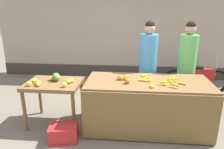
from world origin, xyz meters
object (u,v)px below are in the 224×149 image
object	(u,v)px
parked_motorcycle	(196,78)
produce_sack	(101,95)
vendor_woman_green_shirt	(186,68)
produce_crate	(64,133)
vendor_woman_blue_shirt	(148,67)

from	to	relation	value
parked_motorcycle	produce_sack	xyz separation A→B (m)	(-2.22, -0.83, -0.17)
vendor_woman_green_shirt	produce_sack	xyz separation A→B (m)	(-1.72, 0.08, -0.68)
vendor_woman_green_shirt	parked_motorcycle	bearing A→B (deg)	61.22
vendor_woman_green_shirt	parked_motorcycle	xyz separation A→B (m)	(0.50, 0.91, -0.51)
vendor_woman_green_shirt	produce_sack	world-z (taller)	vendor_woman_green_shirt
parked_motorcycle	produce_crate	size ratio (longest dim) A/B	3.64
vendor_woman_blue_shirt	produce_sack	bearing A→B (deg)	173.22
produce_crate	vendor_woman_green_shirt	bearing A→B (deg)	30.83
parked_motorcycle	produce_crate	world-z (taller)	parked_motorcycle
parked_motorcycle	produce_sack	distance (m)	2.37
vendor_woman_blue_shirt	produce_sack	xyz separation A→B (m)	(-0.96, 0.11, -0.68)
parked_motorcycle	produce_sack	world-z (taller)	parked_motorcycle
vendor_woman_green_shirt	produce_sack	bearing A→B (deg)	177.43
vendor_woman_blue_shirt	produce_sack	size ratio (longest dim) A/B	3.90
parked_motorcycle	produce_sack	bearing A→B (deg)	-159.40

